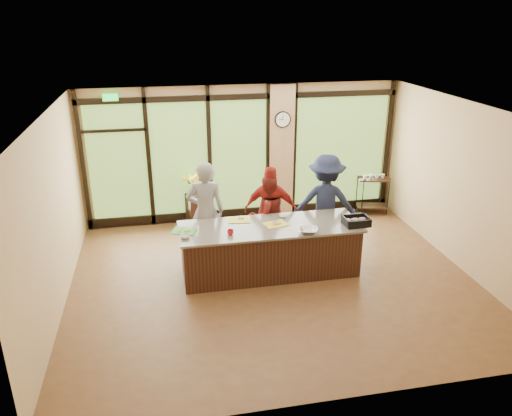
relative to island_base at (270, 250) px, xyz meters
name	(u,v)px	position (x,y,z in m)	size (l,w,h in m)	color
floor	(273,280)	(0.00, -0.30, -0.44)	(7.00, 7.00, 0.00)	#55391E
ceiling	(276,111)	(0.00, -0.30, 2.56)	(7.00, 7.00, 0.00)	white
back_wall	(243,154)	(0.00, 2.70, 1.06)	(7.00, 7.00, 0.00)	tan
left_wall	(52,217)	(-3.50, -0.30, 1.06)	(6.00, 6.00, 0.00)	tan
right_wall	(465,187)	(3.50, -0.30, 1.06)	(6.00, 6.00, 0.00)	tan
window_wall	(251,158)	(0.16, 2.65, 0.95)	(6.90, 0.12, 3.00)	tan
island_base	(270,250)	(0.00, 0.00, 0.00)	(3.10, 1.00, 0.88)	#331911
countertop	(270,227)	(0.00, 0.00, 0.46)	(3.20, 1.10, 0.04)	slate
wall_clock	(283,120)	(0.85, 2.57, 1.81)	(0.36, 0.04, 0.36)	black
cook_left	(206,212)	(-1.06, 0.75, 0.53)	(0.71, 0.46, 1.93)	slate
cook_midleft	(267,215)	(0.12, 0.78, 0.35)	(0.77, 0.60, 1.58)	maroon
cook_midright	(271,210)	(0.20, 0.82, 0.43)	(1.02, 0.43, 1.74)	maroon
cook_right	(325,203)	(1.28, 0.77, 0.52)	(1.25, 0.72, 1.93)	#1A203A
roasting_pan	(356,223)	(1.50, -0.26, 0.52)	(0.44, 0.34, 0.08)	black
mixing_bowl	(308,230)	(0.57, -0.41, 0.52)	(0.32, 0.32, 0.08)	silver
cutting_board_left	(184,231)	(-1.50, 0.05, 0.49)	(0.41, 0.31, 0.01)	#3B8D33
cutting_board_center	(239,220)	(-0.49, 0.35, 0.49)	(0.39, 0.29, 0.01)	gold
cutting_board_right	(276,224)	(0.11, 0.03, 0.49)	(0.41, 0.30, 0.01)	gold
prep_bowl_near	(185,236)	(-1.50, -0.22, 0.51)	(0.16, 0.16, 0.05)	silver
prep_bowl_mid	(276,223)	(0.12, 0.05, 0.50)	(0.14, 0.14, 0.04)	silver
prep_bowl_far	(283,216)	(0.32, 0.34, 0.50)	(0.14, 0.14, 0.03)	silver
red_ramekin	(230,232)	(-0.74, -0.23, 0.52)	(0.11, 0.11, 0.09)	red
flower_stand	(196,209)	(-1.12, 2.45, -0.09)	(0.35, 0.35, 0.71)	#331911
flower_vase	(195,189)	(-1.12, 2.45, 0.39)	(0.24, 0.24, 0.25)	olive
bar_cart	(373,190)	(2.97, 2.32, 0.13)	(0.77, 0.56, 0.94)	#331911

